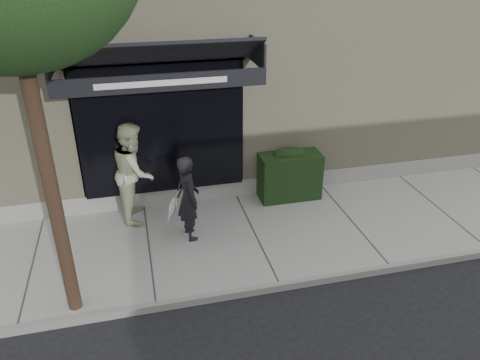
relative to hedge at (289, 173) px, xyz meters
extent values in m
plane|color=black|center=(-1.10, -1.25, -0.66)|extent=(80.00, 80.00, 0.00)
cube|color=#A1A19C|center=(-1.10, -1.25, -0.60)|extent=(20.00, 3.00, 0.12)
cube|color=gray|center=(-1.10, -2.80, -0.59)|extent=(20.00, 0.10, 0.14)
cube|color=#BEB391|center=(-1.10, 3.75, 2.09)|extent=(14.00, 7.00, 5.50)
cube|color=gray|center=(-1.10, 0.45, -0.41)|extent=(14.02, 0.42, 0.50)
cube|color=black|center=(-2.60, 0.30, 1.14)|extent=(3.20, 0.30, 2.60)
cube|color=gray|center=(-4.20, 0.45, 1.14)|extent=(0.08, 0.40, 2.60)
cube|color=gray|center=(-1.00, 0.45, 1.14)|extent=(0.08, 0.40, 2.60)
cube|color=gray|center=(-2.60, 0.45, 2.48)|extent=(3.36, 0.40, 0.12)
cube|color=black|center=(-2.60, -0.25, 2.74)|extent=(3.60, 1.03, 0.55)
cube|color=black|center=(-2.60, -0.75, 2.35)|extent=(3.60, 0.05, 0.30)
cube|color=white|center=(-2.60, -0.78, 2.35)|extent=(2.20, 0.01, 0.10)
cube|color=black|center=(-4.38, -0.25, 2.66)|extent=(0.04, 1.00, 0.45)
cube|color=black|center=(-0.82, -0.25, 2.66)|extent=(0.04, 1.00, 0.45)
cube|color=black|center=(0.00, 0.00, -0.04)|extent=(1.30, 0.70, 1.00)
ellipsoid|color=black|center=(0.00, 0.00, 0.46)|extent=(0.71, 0.38, 0.27)
cylinder|color=black|center=(-4.30, -2.55, 1.74)|extent=(0.20, 0.20, 4.80)
imported|color=black|center=(-2.31, -1.06, 0.28)|extent=(0.49, 0.66, 1.65)
torus|color=silver|center=(-2.62, -1.28, 0.26)|extent=(0.19, 0.32, 0.29)
cylinder|color=silver|center=(-2.62, -1.28, 0.26)|extent=(0.15, 0.28, 0.25)
cylinder|color=silver|center=(-2.62, -1.28, 0.26)|extent=(0.18, 0.05, 0.08)
cylinder|color=black|center=(-2.62, -1.28, 0.26)|extent=(0.20, 0.07, 0.10)
torus|color=silver|center=(-2.66, -1.37, 0.21)|extent=(0.20, 0.32, 0.29)
cylinder|color=silver|center=(-2.66, -1.37, 0.21)|extent=(0.16, 0.29, 0.25)
cylinder|color=silver|center=(-2.66, -1.37, 0.21)|extent=(0.17, 0.05, 0.09)
cylinder|color=black|center=(-2.66, -1.37, 0.21)|extent=(0.20, 0.06, 0.11)
imported|color=#BFC099|center=(-3.22, -0.07, 0.46)|extent=(0.85, 1.04, 1.99)
torus|color=silver|center=(-3.45, -0.32, 0.45)|extent=(0.23, 0.33, 0.29)
cylinder|color=silver|center=(-3.45, -0.32, 0.45)|extent=(0.19, 0.29, 0.25)
cylinder|color=silver|center=(-3.45, -0.32, 0.45)|extent=(0.17, 0.08, 0.09)
cylinder|color=black|center=(-3.45, -0.32, 0.45)|extent=(0.20, 0.09, 0.11)
camera|label=1|loc=(-3.16, -8.48, 4.45)|focal=35.00mm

